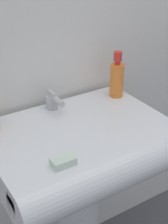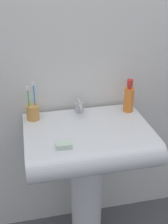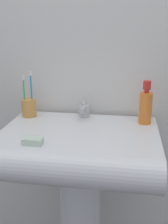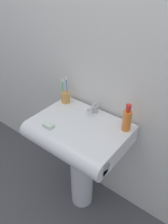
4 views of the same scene
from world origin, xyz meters
TOP-DOWN VIEW (x-y plane):
  - wall_back at (0.00, 0.25)m, footprint 5.00×0.05m
  - sink_pedestal at (0.00, 0.00)m, footprint 0.18×0.18m
  - sink_basin at (0.00, -0.05)m, footprint 0.62×0.47m
  - faucet at (-0.01, 0.15)m, footprint 0.04×0.11m
  - toothbrush_cup at (-0.26, 0.13)m, footprint 0.07×0.07m
  - soap_bottle at (0.26, 0.12)m, footprint 0.05×0.05m
  - bar_soap at (-0.14, -0.16)m, footprint 0.07×0.04m

SIDE VIEW (x-z plane):
  - sink_pedestal at x=0.00m, z-range 0.00..0.70m
  - sink_basin at x=0.00m, z-range 0.70..0.82m
  - bar_soap at x=-0.14m, z-range 0.82..0.85m
  - faucet at x=-0.01m, z-range 0.82..0.89m
  - toothbrush_cup at x=-0.26m, z-range 0.76..0.97m
  - soap_bottle at x=0.26m, z-range 0.81..0.99m
  - wall_back at x=0.00m, z-range 0.00..2.40m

